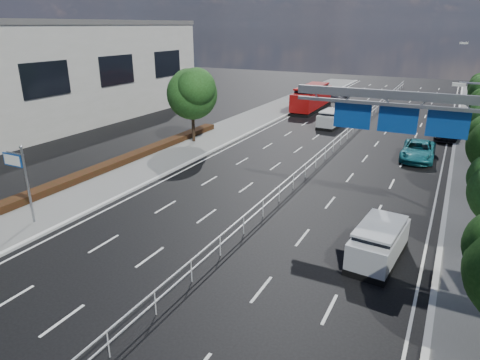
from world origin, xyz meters
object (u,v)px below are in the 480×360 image
at_px(toilet_sign, 19,170).
at_px(parked_car_teal, 418,151).
at_px(white_minivan, 331,119).
at_px(near_car_dark, 340,93).
at_px(silver_minivan, 379,243).
at_px(parked_car_dark, 448,132).
at_px(red_bus, 312,97).
at_px(near_car_silver, 358,111).
at_px(overhead_gantry, 413,116).

xyz_separation_m(toilet_sign, parked_car_teal, (17.45, 21.67, -2.22)).
relative_size(white_minivan, parked_car_teal, 0.79).
relative_size(near_car_dark, parked_car_teal, 0.93).
bearing_deg(parked_car_teal, toilet_sign, -130.08).
relative_size(near_car_dark, silver_minivan, 1.11).
height_order(near_car_dark, parked_car_dark, near_car_dark).
distance_m(white_minivan, silver_minivan, 26.74).
bearing_deg(red_bus, parked_car_dark, -27.95).
height_order(near_car_silver, silver_minivan, silver_minivan).
relative_size(near_car_silver, parked_car_teal, 0.96).
bearing_deg(white_minivan, red_bus, 123.21).
xyz_separation_m(near_car_dark, parked_car_teal, (12.95, -26.22, -0.08)).
bearing_deg(parked_car_dark, overhead_gantry, -90.55).
distance_m(silver_minivan, parked_car_teal, 17.18).
height_order(toilet_sign, overhead_gantry, overhead_gantry).
xyz_separation_m(overhead_gantry, parked_car_dark, (1.56, 19.83, -4.92)).
height_order(silver_minivan, parked_car_teal, silver_minivan).
bearing_deg(overhead_gantry, toilet_sign, -150.40).
relative_size(red_bus, parked_car_dark, 2.14).
distance_m(red_bus, near_car_silver, 6.78).
xyz_separation_m(white_minivan, parked_car_dark, (11.02, 0.29, -0.18)).
relative_size(silver_minivan, parked_car_teal, 0.84).
height_order(near_car_dark, silver_minivan, silver_minivan).
height_order(toilet_sign, white_minivan, toilet_sign).
height_order(red_bus, silver_minivan, red_bus).
bearing_deg(parked_car_dark, white_minivan, -174.53).
bearing_deg(near_car_dark, near_car_silver, 109.48).
relative_size(toilet_sign, near_car_dark, 0.89).
bearing_deg(near_car_silver, parked_car_teal, 118.79).
bearing_deg(toilet_sign, parked_car_teal, 51.15).
bearing_deg(toilet_sign, parked_car_dark, 57.21).
relative_size(white_minivan, near_car_silver, 0.83).
distance_m(toilet_sign, near_car_dark, 48.15).
height_order(overhead_gantry, red_bus, overhead_gantry).
height_order(near_car_silver, near_car_dark, near_car_silver).
bearing_deg(parked_car_dark, red_bus, 157.15).
height_order(toilet_sign, near_car_silver, toilet_sign).
xyz_separation_m(toilet_sign, silver_minivan, (17.45, 4.50, -2.08)).
relative_size(red_bus, parked_car_teal, 1.94).
bearing_deg(near_car_dark, overhead_gantry, 106.02).
xyz_separation_m(white_minivan, red_bus, (-4.78, 8.28, 0.71)).
relative_size(overhead_gantry, parked_car_teal, 1.96).
relative_size(toilet_sign, near_car_silver, 0.87).
height_order(white_minivan, parked_car_teal, white_minivan).
bearing_deg(white_minivan, near_car_dark, 104.73).
distance_m(parked_car_teal, parked_car_dark, 8.41).
bearing_deg(parked_car_dark, parked_car_teal, -98.41).
xyz_separation_m(near_car_silver, parked_car_dark, (9.53, -5.52, -0.16)).
height_order(silver_minivan, parked_car_dark, silver_minivan).
height_order(near_car_silver, parked_car_dark, near_car_silver).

